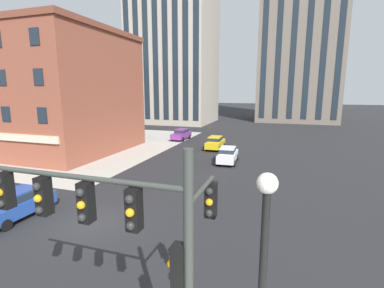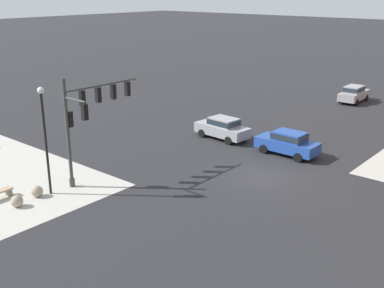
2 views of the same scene
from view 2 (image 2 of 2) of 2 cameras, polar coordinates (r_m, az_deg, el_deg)
name	(u,v)px [view 2 (image 2 of 2)]	position (r m, az deg, el deg)	size (l,w,h in m)	color
ground_plane	(261,176)	(30.05, 8.28, -3.85)	(320.00, 320.00, 0.00)	#262628
traffic_signal_main	(87,113)	(28.41, -12.42, 3.68)	(5.54, 2.09, 6.48)	#383D38
bollard_sphere_curb_a	(37,191)	(28.19, -18.08, -5.41)	(0.66, 0.66, 0.66)	gray
bollard_sphere_curb_b	(17,201)	(27.28, -20.25, -6.46)	(0.66, 0.66, 0.66)	gray
street_lamp_corner_near	(45,130)	(27.22, -17.26, 1.64)	(0.36, 0.36, 6.18)	black
car_main_northbound_far	(223,127)	(36.88, 3.70, 2.01)	(2.13, 4.51, 1.68)	#99999E
car_main_southbound_far	(354,93)	(51.67, 18.84, 5.79)	(4.44, 1.96, 1.68)	#99999E
car_cross_westbound	(288,142)	(33.91, 11.42, 0.21)	(1.93, 4.42, 1.68)	#23479E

